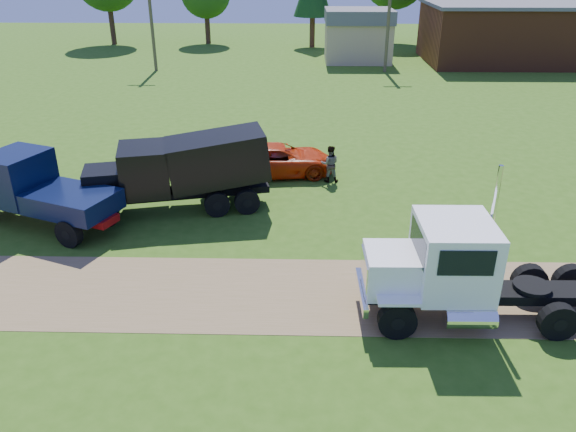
{
  "coord_description": "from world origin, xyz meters",
  "views": [
    {
      "loc": [
        -1.22,
        -14.64,
        9.63
      ],
      "look_at": [
        -1.63,
        2.22,
        1.6
      ],
      "focal_mm": 35.0,
      "sensor_mm": 36.0,
      "label": 1
    }
  ],
  "objects_px": {
    "white_semi_tractor": "(454,270)",
    "navy_truck": "(32,189)",
    "black_dump_truck": "(184,168)",
    "orange_pickup": "(280,160)"
  },
  "relations": [
    {
      "from": "white_semi_tractor",
      "to": "navy_truck",
      "type": "height_order",
      "value": "white_semi_tractor"
    },
    {
      "from": "black_dump_truck",
      "to": "navy_truck",
      "type": "relative_size",
      "value": 1.15
    },
    {
      "from": "black_dump_truck",
      "to": "orange_pickup",
      "type": "xyz_separation_m",
      "value": [
        3.67,
        4.02,
        -1.04
      ]
    },
    {
      "from": "navy_truck",
      "to": "orange_pickup",
      "type": "relative_size",
      "value": 1.27
    },
    {
      "from": "black_dump_truck",
      "to": "orange_pickup",
      "type": "relative_size",
      "value": 1.46
    },
    {
      "from": "black_dump_truck",
      "to": "navy_truck",
      "type": "bearing_deg",
      "value": -178.34
    },
    {
      "from": "white_semi_tractor",
      "to": "black_dump_truck",
      "type": "bearing_deg",
      "value": 140.45
    },
    {
      "from": "white_semi_tractor",
      "to": "black_dump_truck",
      "type": "xyz_separation_m",
      "value": [
        -8.96,
        7.22,
        0.24
      ]
    },
    {
      "from": "white_semi_tractor",
      "to": "navy_truck",
      "type": "xyz_separation_m",
      "value": [
        -14.49,
        5.73,
        -0.09
      ]
    },
    {
      "from": "white_semi_tractor",
      "to": "orange_pickup",
      "type": "distance_m",
      "value": 12.46
    }
  ]
}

